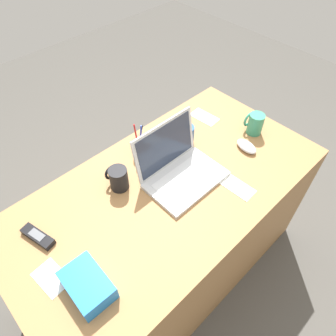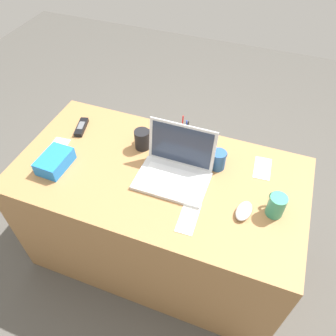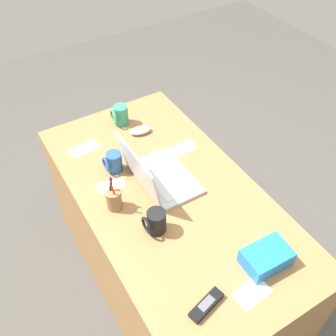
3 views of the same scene
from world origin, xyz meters
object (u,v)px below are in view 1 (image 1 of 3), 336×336
at_px(computer_mouse, 246,146).
at_px(pen_holder, 140,145).
at_px(laptop, 179,168).
at_px(coffee_mug_spare, 186,135).
at_px(coffee_mug_white, 255,123).
at_px(cordless_phone, 38,236).
at_px(coffee_mug_tall, 118,178).
at_px(snack_bag, 87,285).

xyz_separation_m(computer_mouse, pen_holder, (-0.39, 0.34, 0.04)).
relative_size(laptop, coffee_mug_spare, 3.42).
relative_size(coffee_mug_white, coffee_mug_spare, 1.09).
height_order(laptop, coffee_mug_white, laptop).
bearing_deg(cordless_phone, coffee_mug_spare, -1.21).
relative_size(coffee_mug_tall, coffee_mug_spare, 1.06).
bearing_deg(coffee_mug_tall, pen_holder, 24.89).
bearing_deg(snack_bag, coffee_mug_white, 5.15).
distance_m(coffee_mug_white, coffee_mug_tall, 0.74).
bearing_deg(coffee_mug_white, computer_mouse, -157.60).
height_order(coffee_mug_spare, pen_holder, pen_holder).
height_order(coffee_mug_white, snack_bag, coffee_mug_white).
distance_m(laptop, snack_bag, 0.60).
relative_size(coffee_mug_spare, pen_holder, 0.56).
xyz_separation_m(cordless_phone, pen_holder, (0.58, 0.08, 0.04)).
bearing_deg(snack_bag, computer_mouse, 2.69).
height_order(cordless_phone, pen_holder, pen_holder).
xyz_separation_m(laptop, coffee_mug_white, (0.49, -0.05, 0.01)).
distance_m(computer_mouse, pen_holder, 0.52).
distance_m(coffee_mug_white, pen_holder, 0.59).
relative_size(laptop, coffee_mug_white, 3.13).
xyz_separation_m(coffee_mug_spare, cordless_phone, (-0.79, 0.02, -0.04)).
height_order(coffee_mug_white, coffee_mug_tall, coffee_mug_white).
height_order(coffee_mug_white, coffee_mug_spare, coffee_mug_white).
distance_m(coffee_mug_white, cordless_phone, 1.12).
bearing_deg(coffee_mug_white, coffee_mug_tall, 165.13).
bearing_deg(computer_mouse, laptop, 173.75).
bearing_deg(laptop, snack_bag, -165.67).
xyz_separation_m(coffee_mug_white, coffee_mug_spare, (-0.31, 0.19, -0.00)).
distance_m(coffee_mug_tall, pen_holder, 0.22).
xyz_separation_m(laptop, coffee_mug_spare, (0.18, 0.13, 0.00)).
bearing_deg(coffee_mug_tall, coffee_mug_white, -14.87).
xyz_separation_m(cordless_phone, snack_bag, (0.03, -0.30, 0.02)).
bearing_deg(coffee_mug_tall, laptop, -30.85).
height_order(computer_mouse, coffee_mug_tall, coffee_mug_tall).
bearing_deg(pen_holder, snack_bag, -145.50).
bearing_deg(computer_mouse, cordless_phone, 175.27).
relative_size(coffee_mug_spare, cordless_phone, 0.67).
bearing_deg(laptop, coffee_mug_spare, 36.69).
height_order(computer_mouse, coffee_mug_spare, coffee_mug_spare).
bearing_deg(coffee_mug_white, coffee_mug_spare, 148.83).
xyz_separation_m(coffee_mug_white, coffee_mug_tall, (-0.72, 0.19, -0.00)).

